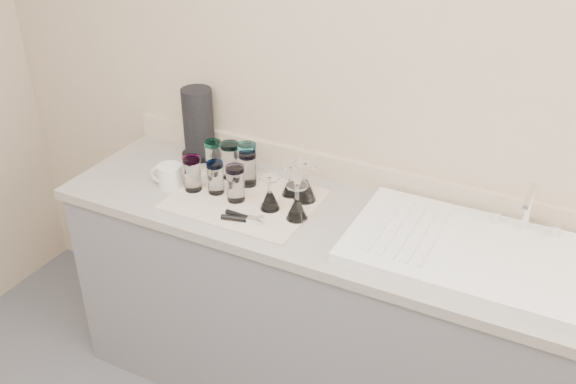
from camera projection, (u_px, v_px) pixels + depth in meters
The scene contains 18 objects.
room_envelope at pixel (49, 226), 1.13m from camera, with size 3.54×3.50×2.52m.
counter_unit at pixel (318, 309), 2.61m from camera, with size 2.06×0.62×0.90m.
sink_unit at pixel (471, 251), 2.16m from camera, with size 0.82×0.50×0.22m.
dish_towel at pixel (244, 199), 2.48m from camera, with size 0.55×0.42×0.01m, color white.
tumbler_teal at pixel (213, 156), 2.64m from camera, with size 0.07×0.07×0.14m.
tumbler_cyan at pixel (230, 160), 2.60m from camera, with size 0.08×0.08×0.15m.
tumbler_purple at pixel (248, 169), 2.54m from camera, with size 0.07×0.07×0.14m.
tumbler_magenta at pixel (192, 173), 2.51m from camera, with size 0.07×0.07×0.14m.
tumbler_blue at pixel (215, 177), 2.49m from camera, with size 0.07×0.07×0.13m.
tumbler_lavender at pixel (236, 183), 2.44m from camera, with size 0.07×0.07×0.14m.
tumbler_extra at pixel (247, 162), 2.58m from camera, with size 0.08×0.08×0.15m.
goblet_back_left at pixel (291, 185), 2.49m from camera, with size 0.07×0.07×0.12m.
goblet_back_right at pixel (305, 187), 2.45m from camera, with size 0.09×0.09×0.16m.
goblet_front_left at pixel (270, 198), 2.39m from camera, with size 0.08×0.08×0.14m.
goblet_front_right at pixel (297, 207), 2.33m from camera, with size 0.08×0.08×0.14m.
can_opener at pixel (243, 218), 2.34m from camera, with size 0.16×0.06×0.02m.
white_mug at pixel (169, 176), 2.55m from camera, with size 0.14×0.11×0.10m.
paper_towel_roll at pixel (198, 124), 2.74m from camera, with size 0.16×0.16×0.31m.
Camera 1 is at (0.81, -0.65, 2.17)m, focal length 40.00 mm.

